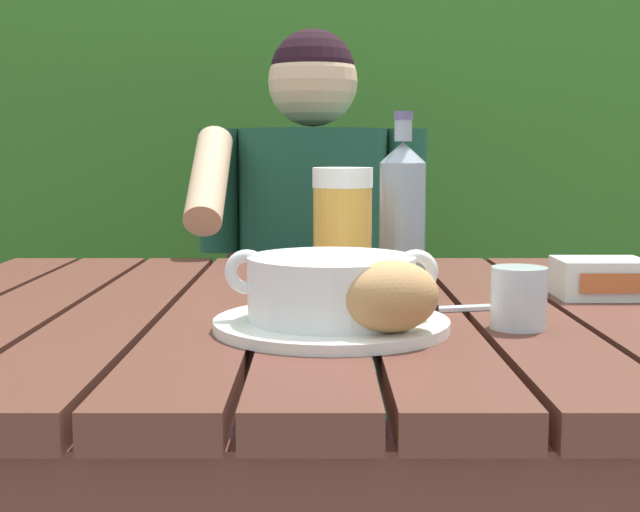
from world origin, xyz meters
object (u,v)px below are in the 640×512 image
(bread_roll, at_px, (389,296))
(beer_glass, at_px, (340,231))
(water_glass_small, at_px, (516,298))
(table_knife, at_px, (431,309))
(beer_bottle, at_px, (400,212))
(person_eating, at_px, (309,270))
(serving_plate, at_px, (329,324))
(soup_bowl, at_px, (329,286))
(chair_near_diner, at_px, (311,353))
(butter_tub, at_px, (598,278))

(bread_roll, distance_m, beer_glass, 0.31)
(bread_roll, xyz_separation_m, water_glass_small, (0.15, 0.08, -0.01))
(beer_glass, height_order, table_knife, beer_glass)
(bread_roll, xyz_separation_m, beer_bottle, (0.05, 0.37, 0.06))
(person_eating, relative_size, water_glass_small, 17.74)
(serving_plate, bearing_deg, table_knife, 39.14)
(soup_bowl, height_order, bread_roll, soup_bowl)
(water_glass_small, bearing_deg, beer_glass, 129.29)
(chair_near_diner, xyz_separation_m, table_knife, (0.16, -0.97, 0.29))
(soup_bowl, height_order, water_glass_small, soup_bowl)
(serving_plate, distance_m, soup_bowl, 0.04)
(person_eating, distance_m, water_glass_small, 0.90)
(water_glass_small, relative_size, butter_tub, 0.59)
(bread_roll, xyz_separation_m, beer_glass, (-0.04, 0.31, 0.04))
(table_knife, bearing_deg, soup_bowl, -140.86)
(beer_bottle, bearing_deg, water_glass_small, -70.73)
(serving_plate, relative_size, beer_bottle, 1.04)
(serving_plate, height_order, beer_bottle, beer_bottle)
(person_eating, xyz_separation_m, butter_tub, (0.40, -0.66, 0.08))
(water_glass_small, bearing_deg, table_knife, 129.84)
(beer_glass, relative_size, water_glass_small, 2.52)
(bread_roll, xyz_separation_m, table_knife, (0.07, 0.17, -0.05))
(serving_plate, bearing_deg, water_glass_small, 1.59)
(butter_tub, bearing_deg, table_knife, -155.98)
(butter_tub, bearing_deg, soup_bowl, -150.16)
(soup_bowl, distance_m, water_glass_small, 0.21)
(serving_plate, xyz_separation_m, bread_roll, (0.06, -0.07, 0.04))
(chair_near_diner, xyz_separation_m, serving_plate, (0.03, -1.07, 0.29))
(soup_bowl, bearing_deg, beer_bottle, 70.51)
(water_glass_small, relative_size, table_knife, 0.42)
(bread_roll, bearing_deg, person_eating, 95.50)
(soup_bowl, distance_m, beer_bottle, 0.32)
(soup_bowl, relative_size, water_glass_small, 3.41)
(chair_near_diner, bearing_deg, person_eating, -90.83)
(beer_bottle, relative_size, table_knife, 1.53)
(chair_near_diner, distance_m, bread_roll, 1.19)
(soup_bowl, bearing_deg, serving_plate, -82.87)
(beer_glass, bearing_deg, serving_plate, -94.40)
(beer_bottle, height_order, butter_tub, beer_bottle)
(beer_bottle, relative_size, butter_tub, 2.15)
(soup_bowl, xyz_separation_m, bread_roll, (0.06, -0.07, 0.00))
(serving_plate, distance_m, water_glass_small, 0.21)
(serving_plate, height_order, butter_tub, butter_tub)
(soup_bowl, bearing_deg, beer_glass, 85.60)
(water_glass_small, xyz_separation_m, table_knife, (-0.08, 0.10, -0.03))
(chair_near_diner, relative_size, beer_bottle, 4.00)
(bread_roll, height_order, beer_bottle, beer_bottle)
(serving_plate, height_order, bread_roll, bread_roll)
(chair_near_diner, height_order, soup_bowl, chair_near_diner)
(beer_glass, relative_size, beer_bottle, 0.69)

